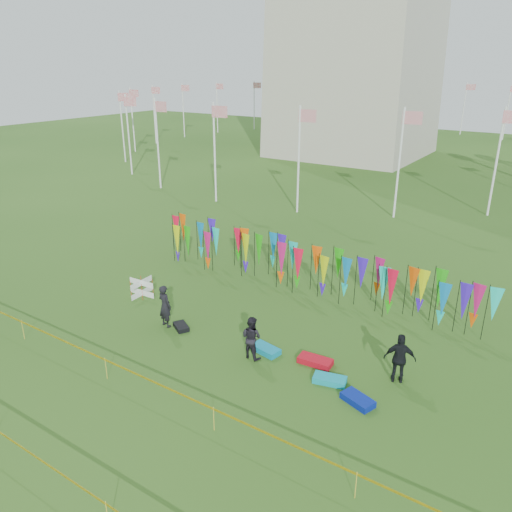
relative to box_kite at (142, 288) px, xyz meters
The scene contains 14 objects.
ground 6.89m from the box_kite, 31.17° to the right, with size 160.00×160.00×0.00m, color #274D15.
flagpole_ring 45.32m from the box_kite, 100.35° to the left, with size 57.40×56.16×8.00m.
banner_row 8.11m from the box_kite, 39.89° to the left, with size 18.64×0.64×2.43m.
caution_tape_near 8.08m from the box_kite, 45.45° to the right, with size 26.00×0.02×0.90m.
caution_tape_far 11.53m from the box_kite, 60.56° to the right, with size 26.00×0.02×0.90m.
box_kite is the anchor object (origin of this frame).
person_left 3.54m from the box_kite, 27.17° to the right, with size 0.71×0.52×1.95m, color black.
person_mid 7.85m from the box_kite, 11.70° to the right, with size 0.86×0.53×1.77m, color black.
person_right 13.04m from the box_kite, ahead, with size 1.13×0.64×1.93m, color black.
kite_bag_turquoise 8.02m from the box_kite, ahead, with size 1.19×0.59×0.24m, color #0B8CB2.
kite_bag_blue 12.47m from the box_kite, ahead, with size 1.14×0.60×0.24m, color #091F93.
kite_bag_red 10.02m from the box_kite, ahead, with size 1.31×0.60×0.24m, color red.
kite_bag_black 4.12m from the box_kite, 20.50° to the right, with size 0.85×0.49×0.20m, color black.
kite_bag_teal 11.09m from the box_kite, ahead, with size 1.19×0.57×0.23m, color #0C9CB1.
Camera 1 is at (11.33, -12.07, 10.89)m, focal length 35.00 mm.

